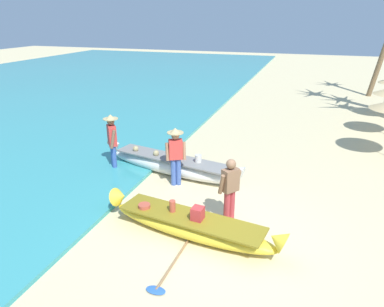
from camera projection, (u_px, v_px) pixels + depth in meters
The scene contains 7 objects.
ground_plane at pixel (226, 238), 7.55m from camera, with size 80.00×80.00×0.00m, color beige.
boat_yellow_foreground at pixel (190, 225), 7.55m from camera, with size 4.13×1.30×0.73m.
boat_white_midground at pixel (171, 165), 10.48m from camera, with size 4.58×1.49×0.81m.
person_vendor_hatted at pixel (176, 153), 9.57m from camera, with size 0.57×0.45×1.65m.
person_tourist_customer at pixel (230, 188), 7.83m from camera, with size 0.48×0.55×1.54m.
person_vendor_assistant at pixel (112, 138), 10.54m from camera, with size 0.52×0.55×1.73m.
paddle at pixel (169, 270), 6.56m from camera, with size 0.37×1.79×0.05m.
Camera 1 is at (1.35, -6.27, 4.42)m, focal length 33.21 mm.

